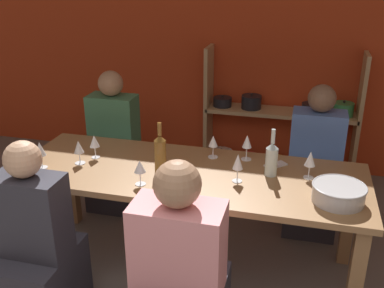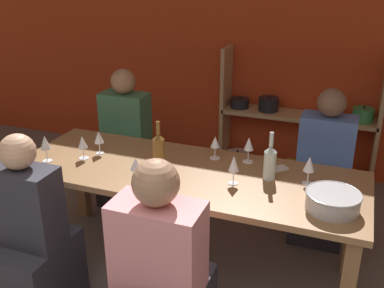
{
  "view_description": "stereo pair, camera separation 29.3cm",
  "coord_description": "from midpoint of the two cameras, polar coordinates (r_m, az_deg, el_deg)",
  "views": [
    {
      "loc": [
        0.63,
        -0.57,
        2.01
      ],
      "look_at": [
        -0.05,
        2.05,
        0.89
      ],
      "focal_mm": 42.0,
      "sensor_mm": 36.0,
      "label": 1
    },
    {
      "loc": [
        0.91,
        -0.48,
        2.01
      ],
      "look_at": [
        -0.05,
        2.05,
        0.89
      ],
      "focal_mm": 42.0,
      "sensor_mm": 36.0,
      "label": 2
    }
  ],
  "objects": [
    {
      "name": "wall_back_red",
      "position": [
        4.47,
        10.93,
        13.55
      ],
      "size": [
        8.8,
        0.06,
        2.7
      ],
      "color": "#B23819",
      "rests_on": "ground_plane"
    },
    {
      "name": "shelf_unit",
      "position": [
        4.48,
        14.59,
        0.55
      ],
      "size": [
        1.46,
        0.3,
        1.24
      ],
      "color": "tan",
      "rests_on": "ground_plane"
    },
    {
      "name": "dining_table",
      "position": [
        2.94,
        2.16,
        -5.11
      ],
      "size": [
        2.27,
        0.82,
        0.74
      ],
      "color": "olive",
      "rests_on": "ground_plane"
    },
    {
      "name": "mixing_bowl",
      "position": [
        2.62,
        20.59,
        -6.8
      ],
      "size": [
        0.3,
        0.3,
        0.1
      ],
      "color": "#B7BABC",
      "rests_on": "dining_table"
    },
    {
      "name": "wine_bottle_green",
      "position": [
        2.82,
        12.81,
        -2.29
      ],
      "size": [
        0.08,
        0.08,
        0.31
      ],
      "color": "#B2C6C1",
      "rests_on": "dining_table"
    },
    {
      "name": "wine_bottle_dark",
      "position": [
        2.85,
        -1.32,
        -1.07
      ],
      "size": [
        0.08,
        0.08,
        0.34
      ],
      "color": "brown",
      "rests_on": "dining_table"
    },
    {
      "name": "wine_glass_white_a",
      "position": [
        3.15,
        -9.17,
        0.71
      ],
      "size": [
        0.07,
        0.07,
        0.17
      ],
      "color": "white",
      "rests_on": "dining_table"
    },
    {
      "name": "wine_glass_white_b",
      "position": [
        2.72,
        -4.12,
        -2.74
      ],
      "size": [
        0.07,
        0.07,
        0.16
      ],
      "color": "white",
      "rests_on": "dining_table"
    },
    {
      "name": "wine_glass_empty_a",
      "position": [
        2.82,
        17.59,
        -2.59
      ],
      "size": [
        0.07,
        0.07,
        0.18
      ],
      "color": "white",
      "rests_on": "dining_table"
    },
    {
      "name": "wine_glass_white_c",
      "position": [
        3.09,
        -11.14,
        0.06
      ],
      "size": [
        0.07,
        0.07,
        0.16
      ],
      "color": "white",
      "rests_on": "dining_table"
    },
    {
      "name": "wine_glass_empty_b",
      "position": [
        3.02,
        9.99,
        -0.13
      ],
      "size": [
        0.07,
        0.07,
        0.18
      ],
      "color": "white",
      "rests_on": "dining_table"
    },
    {
      "name": "wine_glass_white_d",
      "position": [
        2.6,
        0.74,
        -4.16
      ],
      "size": [
        0.08,
        0.08,
        0.16
      ],
      "color": "white",
      "rests_on": "dining_table"
    },
    {
      "name": "wine_glass_white_e",
      "position": [
        3.05,
        5.7,
        0.08
      ],
      "size": [
        0.07,
        0.07,
        0.16
      ],
      "color": "white",
      "rests_on": "dining_table"
    },
    {
      "name": "wine_glass_white_f",
      "position": [
        2.72,
        8.41,
        -2.67
      ],
      "size": [
        0.06,
        0.06,
        0.18
      ],
      "color": "white",
      "rests_on": "dining_table"
    },
    {
      "name": "wine_glass_empty_c",
      "position": [
        3.1,
        -15.63,
        0.04
      ],
      "size": [
        0.07,
        0.07,
        0.18
      ],
      "color": "white",
      "rests_on": "dining_table"
    },
    {
      "name": "cell_phone",
      "position": [
        3.0,
        13.46,
        -3.15
      ],
      "size": [
        0.16,
        0.15,
        0.01
      ],
      "color": "silver",
      "rests_on": "dining_table"
    },
    {
      "name": "person_near_a",
      "position": [
        2.81,
        -16.65,
        -12.98
      ],
      "size": [
        0.38,
        0.48,
        1.16
      ],
      "color": "#2D2D38",
      "rests_on": "ground_plane"
    },
    {
      "name": "person_far_a",
      "position": [
        3.94,
        -6.1,
        -1.3
      ],
      "size": [
        0.39,
        0.49,
        1.19
      ],
      "rotation": [
        0.0,
        0.0,
        3.14
      ],
      "color": "#2D2D38",
      "rests_on": "ground_plane"
    },
    {
      "name": "person_far_b",
      "position": [
        3.6,
        18.43,
        -4.83
      ],
      "size": [
        0.39,
        0.49,
        1.18
      ],
      "rotation": [
        0.0,
        0.0,
        3.14
      ],
      "color": "#2D2D38",
      "rests_on": "ground_plane"
    }
  ]
}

